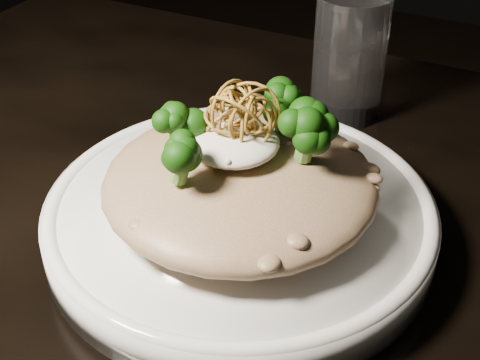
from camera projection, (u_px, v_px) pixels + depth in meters
name	position (u px, v px, depth m)	size (l,w,h in m)	color
table	(257.00, 309.00, 0.60)	(1.10, 0.80, 0.75)	black
plate	(240.00, 218.00, 0.55)	(0.32, 0.32, 0.03)	white
risotto	(240.00, 182.00, 0.52)	(0.22, 0.22, 0.05)	brown
broccoli	(239.00, 122.00, 0.50)	(0.15, 0.15, 0.05)	black
cheese	(234.00, 142.00, 0.51)	(0.07, 0.07, 0.02)	silver
shallots	(240.00, 103.00, 0.49)	(0.07, 0.07, 0.04)	brown
drinking_glass	(349.00, 57.00, 0.69)	(0.07, 0.07, 0.13)	white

